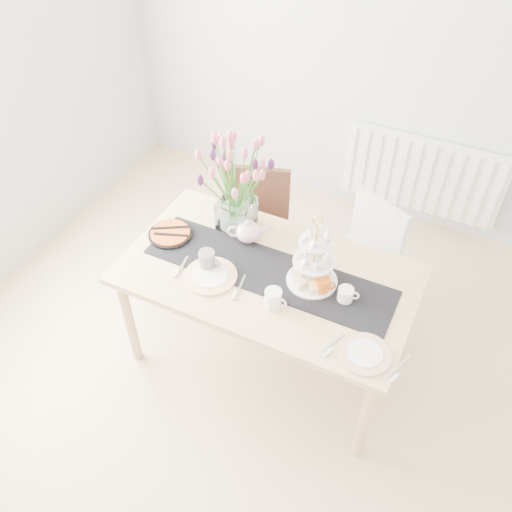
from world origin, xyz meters
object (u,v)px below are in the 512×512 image
at_px(plate_right, 365,354).
at_px(mug_white, 273,298).
at_px(radiator, 422,175).
at_px(dining_table, 268,282).
at_px(cake_stand, 313,267).
at_px(teapot, 248,232).
at_px(chair_white, 364,251).
at_px(plate_left, 211,276).
at_px(mug_grey, 207,260).
at_px(tart_tin, 170,234).
at_px(tulip_vase, 235,173).
at_px(cream_jug, 345,295).
at_px(mug_orange, 321,285).
at_px(chair_brown, 255,223).

bearing_deg(plate_right, mug_white, 170.37).
relative_size(radiator, dining_table, 0.75).
bearing_deg(cake_stand, teapot, 162.66).
height_order(dining_table, cake_stand, cake_stand).
bearing_deg(plate_right, chair_white, 106.05).
height_order(radiator, plate_left, plate_left).
xyz_separation_m(mug_grey, plate_left, (0.05, -0.06, -0.05)).
relative_size(mug_grey, mug_white, 1.02).
relative_size(tart_tin, plate_left, 0.89).
relative_size(radiator, tulip_vase, 1.73).
relative_size(radiator, mug_white, 11.33).
bearing_deg(dining_table, chair_white, 62.36).
relative_size(cream_jug, mug_grey, 0.76).
height_order(cake_stand, teapot, cake_stand).
distance_m(radiator, mug_orange, 1.77).
height_order(radiator, tart_tin, tart_tin).
xyz_separation_m(tart_tin, mug_grey, (0.32, -0.13, 0.04)).
distance_m(cake_stand, mug_white, 0.28).
xyz_separation_m(chair_brown, teapot, (0.16, -0.42, 0.31)).
bearing_deg(mug_grey, chair_white, 48.25).
distance_m(mug_grey, plate_right, 0.98).
xyz_separation_m(radiator, plate_left, (-0.76, -1.89, 0.31)).
height_order(tart_tin, plate_left, tart_tin).
height_order(teapot, cream_jug, teapot).
relative_size(radiator, teapot, 5.34).
xyz_separation_m(dining_table, chair_brown, (-0.37, 0.59, -0.17)).
relative_size(tart_tin, plate_right, 1.02).
xyz_separation_m(chair_white, teapot, (-0.57, -0.51, 0.35)).
relative_size(radiator, plate_left, 4.15).
bearing_deg(mug_white, dining_table, 127.85).
xyz_separation_m(chair_brown, chair_white, (0.74, 0.10, -0.03)).
height_order(chair_brown, mug_grey, chair_brown).
xyz_separation_m(cake_stand, teapot, (-0.45, 0.14, -0.05)).
bearing_deg(mug_white, mug_orange, 53.29).
bearing_deg(mug_grey, tulip_vase, 90.95).
distance_m(dining_table, plate_left, 0.33).
relative_size(dining_table, plate_right, 6.35).
xyz_separation_m(tulip_vase, mug_orange, (0.65, -0.28, -0.33)).
xyz_separation_m(tulip_vase, tart_tin, (-0.31, -0.25, -0.37)).
distance_m(radiator, tart_tin, 2.07).
height_order(tulip_vase, cream_jug, tulip_vase).
bearing_deg(mug_orange, mug_white, -157.65).
distance_m(teapot, cream_jug, 0.68).
bearing_deg(chair_brown, cream_jug, -53.61).
relative_size(cake_stand, plate_right, 1.60).
distance_m(chair_white, tart_tin, 1.24).
xyz_separation_m(dining_table, cake_stand, (0.24, 0.03, 0.19)).
xyz_separation_m(dining_table, mug_orange, (0.31, -0.01, 0.13)).
xyz_separation_m(tulip_vase, cake_stand, (0.58, -0.23, -0.27)).
height_order(dining_table, mug_orange, mug_orange).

